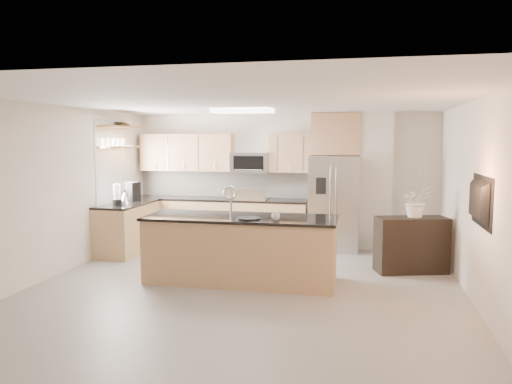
% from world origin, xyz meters
% --- Properties ---
extents(floor, '(6.50, 6.50, 0.00)m').
position_xyz_m(floor, '(0.00, 0.00, 0.00)').
color(floor, '#9A9692').
rests_on(floor, ground).
extents(ceiling, '(6.00, 6.50, 0.02)m').
position_xyz_m(ceiling, '(0.00, 0.00, 2.60)').
color(ceiling, silver).
rests_on(ceiling, wall_back).
extents(wall_back, '(6.00, 0.02, 2.60)m').
position_xyz_m(wall_back, '(0.00, 3.25, 1.30)').
color(wall_back, beige).
rests_on(wall_back, floor).
extents(wall_front, '(6.00, 0.02, 2.60)m').
position_xyz_m(wall_front, '(0.00, -3.25, 1.30)').
color(wall_front, beige).
rests_on(wall_front, floor).
extents(wall_left, '(0.02, 6.50, 2.60)m').
position_xyz_m(wall_left, '(-3.00, 0.00, 1.30)').
color(wall_left, beige).
rests_on(wall_left, floor).
extents(wall_right, '(0.02, 6.50, 2.60)m').
position_xyz_m(wall_right, '(3.00, 0.00, 1.30)').
color(wall_right, beige).
rests_on(wall_right, floor).
extents(back_counter, '(3.55, 0.66, 1.44)m').
position_xyz_m(back_counter, '(-1.23, 2.93, 0.47)').
color(back_counter, tan).
rests_on(back_counter, floor).
extents(left_counter, '(0.66, 1.50, 0.92)m').
position_xyz_m(left_counter, '(-2.67, 1.85, 0.46)').
color(left_counter, tan).
rests_on(left_counter, floor).
extents(range, '(0.76, 0.64, 1.14)m').
position_xyz_m(range, '(-0.60, 2.92, 0.47)').
color(range, black).
rests_on(range, floor).
extents(upper_cabinets, '(3.50, 0.33, 0.75)m').
position_xyz_m(upper_cabinets, '(-1.30, 3.09, 1.83)').
color(upper_cabinets, tan).
rests_on(upper_cabinets, wall_back).
extents(microwave, '(0.76, 0.40, 0.40)m').
position_xyz_m(microwave, '(-0.60, 3.04, 1.63)').
color(microwave, '#A8A7AA').
rests_on(microwave, upper_cabinets).
extents(refrigerator, '(0.92, 0.78, 1.78)m').
position_xyz_m(refrigerator, '(1.06, 2.87, 0.89)').
color(refrigerator, '#A8A7AA').
rests_on(refrigerator, floor).
extents(partition_column, '(0.60, 0.30, 2.60)m').
position_xyz_m(partition_column, '(1.82, 3.10, 1.30)').
color(partition_column, silver).
rests_on(partition_column, floor).
extents(window, '(0.04, 1.15, 1.65)m').
position_xyz_m(window, '(-2.98, 1.85, 1.65)').
color(window, white).
rests_on(window, wall_left).
extents(shelf_lower, '(0.30, 1.20, 0.04)m').
position_xyz_m(shelf_lower, '(-2.85, 1.95, 1.95)').
color(shelf_lower, brown).
rests_on(shelf_lower, wall_left).
extents(shelf_upper, '(0.30, 1.20, 0.04)m').
position_xyz_m(shelf_upper, '(-2.85, 1.95, 2.32)').
color(shelf_upper, brown).
rests_on(shelf_upper, wall_left).
extents(ceiling_fixture, '(1.00, 0.50, 0.06)m').
position_xyz_m(ceiling_fixture, '(-0.40, 1.60, 2.56)').
color(ceiling_fixture, white).
rests_on(ceiling_fixture, ceiling).
extents(island, '(2.81, 1.04, 1.39)m').
position_xyz_m(island, '(-0.14, 0.42, 0.49)').
color(island, tan).
rests_on(island, floor).
extents(credenza, '(1.18, 0.76, 0.87)m').
position_xyz_m(credenza, '(2.36, 1.50, 0.44)').
color(credenza, black).
rests_on(credenza, floor).
extents(cup, '(0.14, 0.14, 0.10)m').
position_xyz_m(cup, '(0.42, 0.17, 1.02)').
color(cup, silver).
rests_on(cup, island).
extents(platter, '(0.43, 0.43, 0.02)m').
position_xyz_m(platter, '(0.02, 0.22, 0.98)').
color(platter, black).
rests_on(platter, island).
extents(blender, '(0.17, 0.17, 0.38)m').
position_xyz_m(blender, '(-2.68, 1.48, 1.09)').
color(blender, black).
rests_on(blender, left_counter).
extents(kettle, '(0.21, 0.21, 0.26)m').
position_xyz_m(kettle, '(-2.62, 1.67, 1.04)').
color(kettle, '#A8A7AA').
rests_on(kettle, left_counter).
extents(coffee_maker, '(0.25, 0.28, 0.36)m').
position_xyz_m(coffee_maker, '(-2.69, 2.14, 1.09)').
color(coffee_maker, black).
rests_on(coffee_maker, left_counter).
extents(bowl, '(0.49, 0.49, 0.10)m').
position_xyz_m(bowl, '(-2.85, 2.10, 2.39)').
color(bowl, '#A8A7AA').
rests_on(bowl, shelf_upper).
extents(flower_vase, '(0.86, 0.80, 0.78)m').
position_xyz_m(flower_vase, '(2.41, 1.51, 1.26)').
color(flower_vase, white).
rests_on(flower_vase, credenza).
extents(television, '(0.14, 1.08, 0.62)m').
position_xyz_m(television, '(2.91, -0.20, 1.35)').
color(television, black).
rests_on(television, wall_right).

